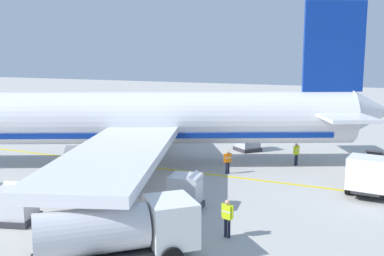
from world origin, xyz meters
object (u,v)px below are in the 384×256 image
(cargo_container_far, at_px, (186,192))
(crew_marshaller, at_px, (228,160))
(cargo_container_mid, at_px, (247,140))
(crew_loader_right, at_px, (227,215))
(service_truck_fuel, at_px, (371,175))
(crew_loader_left, at_px, (296,152))
(airliner_foreground, at_px, (115,119))
(service_truck_catering, at_px, (120,230))
(cargo_container_near, at_px, (17,204))

(cargo_container_far, relative_size, crew_marshaller, 1.24)
(cargo_container_mid, bearing_deg, cargo_container_far, -173.68)
(cargo_container_far, distance_m, crew_loader_right, 4.18)
(service_truck_fuel, xyz_separation_m, crew_marshaller, (0.77, 9.21, -0.23))
(cargo_container_mid, distance_m, crew_loader_right, 18.72)
(cargo_container_far, bearing_deg, crew_loader_left, -14.62)
(cargo_container_mid, distance_m, crew_loader_left, 5.92)
(cargo_container_mid, bearing_deg, crew_loader_right, -164.45)
(airliner_foreground, relative_size, crew_marshaller, 23.86)
(service_truck_catering, distance_m, crew_loader_left, 19.08)
(service_truck_catering, relative_size, cargo_container_near, 2.56)
(service_truck_catering, bearing_deg, cargo_container_near, 77.22)
(service_truck_catering, distance_m, cargo_container_far, 6.80)
(cargo_container_near, bearing_deg, service_truck_fuel, -51.64)
(cargo_container_far, bearing_deg, cargo_container_mid, 6.32)
(service_truck_fuel, bearing_deg, airliner_foreground, 90.89)
(cargo_container_near, xyz_separation_m, crew_loader_left, (17.27, -9.79, 0.06))
(cargo_container_far, distance_m, crew_loader_left, 12.53)
(airliner_foreground, relative_size, cargo_container_mid, 15.44)
(cargo_container_near, bearing_deg, cargo_container_mid, -13.40)
(service_truck_catering, distance_m, crew_loader_right, 5.07)
(airliner_foreground, bearing_deg, cargo_container_near, -168.59)
(service_truck_fuel, relative_size, cargo_container_near, 2.87)
(service_truck_fuel, bearing_deg, cargo_container_far, 128.77)
(airliner_foreground, height_order, service_truck_fuel, airliner_foreground)
(airliner_foreground, distance_m, service_truck_catering, 16.57)
(airliner_foreground, height_order, cargo_container_mid, airliner_foreground)
(service_truck_fuel, height_order, cargo_container_near, service_truck_fuel)
(crew_loader_left, xyz_separation_m, crew_loader_right, (-14.68, -0.14, 0.07))
(cargo_container_far, distance_m, crew_marshaller, 7.73)
(cargo_container_mid, xyz_separation_m, crew_loader_right, (-18.03, -5.02, 0.08))
(crew_loader_right, bearing_deg, service_truck_catering, 146.21)
(service_truck_catering, relative_size, crew_loader_left, 3.48)
(cargo_container_mid, bearing_deg, service_truck_catering, -174.34)
(airliner_foreground, height_order, cargo_container_near, airliner_foreground)
(service_truck_fuel, relative_size, cargo_container_mid, 2.57)
(airliner_foreground, relative_size, crew_loader_right, 22.14)
(airliner_foreground, height_order, cargo_container_far, airliner_foreground)
(service_truck_catering, bearing_deg, crew_loader_right, -33.79)
(crew_loader_left, bearing_deg, service_truck_fuel, -133.42)
(cargo_container_far, xyz_separation_m, crew_loader_left, (12.12, -3.16, 0.04))
(airliner_foreground, distance_m, crew_loader_left, 13.56)
(airliner_foreground, height_order, service_truck_catering, airliner_foreground)
(service_truck_catering, bearing_deg, cargo_container_far, 4.14)
(cargo_container_mid, bearing_deg, cargo_container_near, 166.60)
(cargo_container_near, xyz_separation_m, crew_marshaller, (12.86, -6.06, 0.04))
(airliner_foreground, xyz_separation_m, service_truck_fuel, (0.27, -17.65, -2.21))
(service_truck_fuel, relative_size, crew_loader_right, 3.68)
(crew_loader_left, bearing_deg, service_truck_catering, 171.95)
(airliner_foreground, bearing_deg, service_truck_catering, -144.71)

